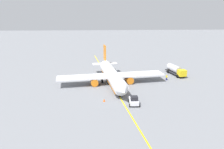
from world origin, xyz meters
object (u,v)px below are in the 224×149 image
object	(u,v)px
pushback_tug	(134,101)
refueling_worker	(167,78)
safety_cone_nose	(104,100)
airplane	(112,75)
fuel_tanker	(176,70)

from	to	relation	value
pushback_tug	refueling_worker	distance (m)	21.81
pushback_tug	safety_cone_nose	size ratio (longest dim) A/B	5.90
airplane	safety_cone_nose	size ratio (longest dim) A/B	50.76
fuel_tanker	pushback_tug	size ratio (longest dim) A/B	2.67
airplane	fuel_tanker	xyz separation A→B (m)	(-8.02, 22.00, -0.91)
airplane	refueling_worker	distance (m)	17.50
fuel_tanker	refueling_worker	xyz separation A→B (m)	(5.46, -4.79, -0.89)
pushback_tug	safety_cone_nose	bearing A→B (deg)	-108.32
pushback_tug	refueling_worker	bearing A→B (deg)	143.22
safety_cone_nose	refueling_worker	bearing A→B (deg)	127.71
fuel_tanker	safety_cone_nose	bearing A→B (deg)	-49.80
fuel_tanker	pushback_tug	bearing A→B (deg)	-37.89
safety_cone_nose	fuel_tanker	bearing A→B (deg)	130.20
airplane	pushback_tug	world-z (taller)	airplane
fuel_tanker	airplane	bearing A→B (deg)	-69.98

